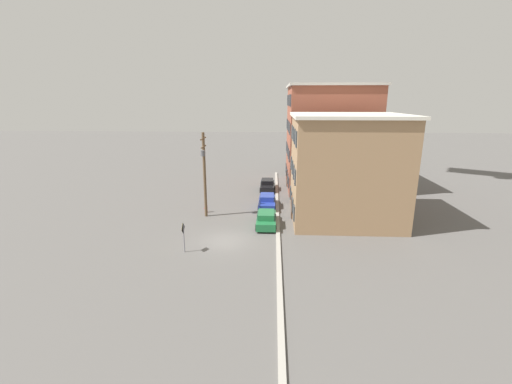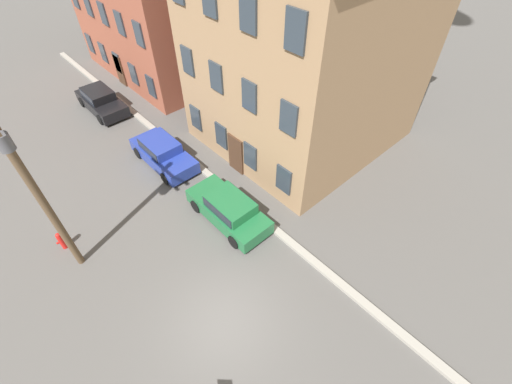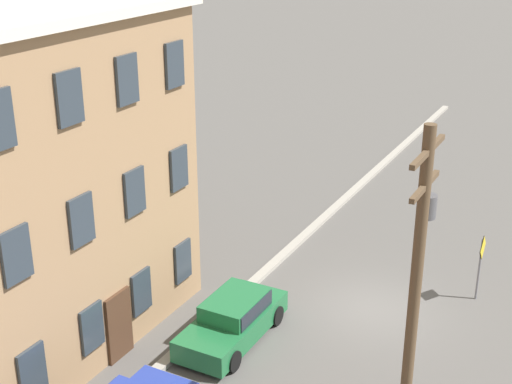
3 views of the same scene
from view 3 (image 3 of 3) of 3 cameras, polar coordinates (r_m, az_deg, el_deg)
name	(u,v)px [view 3 (image 3 of 3)]	position (r m, az deg, el deg)	size (l,w,h in m)	color
ground_plane	(374,309)	(25.23, 9.41, -9.20)	(200.00, 200.00, 0.00)	#565451
kerb_strip	(259,277)	(26.69, 0.21, -6.85)	(56.00, 0.36, 0.16)	#9E998E
car_green	(233,318)	(22.99, -1.82, -10.02)	(4.40, 1.92, 1.43)	#1E6638
caution_sign	(481,257)	(25.91, 17.57, -5.00)	(0.92, 0.08, 2.47)	slate
utility_pole	(416,282)	(16.90, 12.71, -7.01)	(2.40, 0.44, 8.62)	brown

